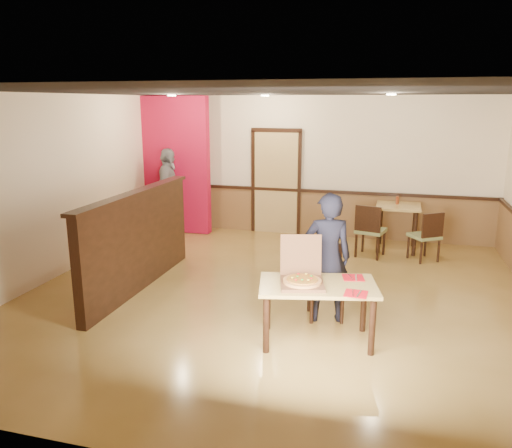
{
  "coord_description": "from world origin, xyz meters",
  "views": [
    {
      "loc": [
        1.47,
        -6.46,
        2.67
      ],
      "look_at": [
        -0.29,
        0.0,
        1.03
      ],
      "focal_mm": 35.0,
      "sensor_mm": 36.0,
      "label": 1
    }
  ],
  "objects_px": {
    "diner": "(327,258)",
    "condiment": "(397,200)",
    "passerby": "(169,193)",
    "main_table": "(318,293)",
    "pizza_box": "(302,278)",
    "diner_chair": "(325,278)",
    "side_table": "(398,215)",
    "side_chair_left": "(370,229)",
    "side_chair_right": "(427,234)"
  },
  "relations": [
    {
      "from": "side_chair_right",
      "to": "diner",
      "type": "xyz_separation_m",
      "value": [
        -1.35,
        -2.83,
        0.34
      ]
    },
    {
      "from": "side_chair_left",
      "to": "condiment",
      "type": "xyz_separation_m",
      "value": [
        0.44,
        0.72,
        0.39
      ]
    },
    {
      "from": "diner_chair",
      "to": "main_table",
      "type": "bearing_deg",
      "value": -103.12
    },
    {
      "from": "diner",
      "to": "diner_chair",
      "type": "bearing_deg",
      "value": -92.87
    },
    {
      "from": "diner_chair",
      "to": "diner",
      "type": "distance_m",
      "value": 0.34
    },
    {
      "from": "side_chair_left",
      "to": "diner_chair",
      "type": "bearing_deg",
      "value": 95.37
    },
    {
      "from": "passerby",
      "to": "diner",
      "type": "bearing_deg",
      "value": -144.81
    },
    {
      "from": "side_chair_right",
      "to": "condiment",
      "type": "xyz_separation_m",
      "value": [
        -0.51,
        0.7,
        0.43
      ]
    },
    {
      "from": "side_table",
      "to": "diner",
      "type": "xyz_separation_m",
      "value": [
        -0.86,
        -3.44,
        0.16
      ]
    },
    {
      "from": "diner",
      "to": "condiment",
      "type": "xyz_separation_m",
      "value": [
        0.83,
        3.54,
        0.1
      ]
    },
    {
      "from": "diner",
      "to": "passerby",
      "type": "xyz_separation_m",
      "value": [
        -3.61,
        3.25,
        0.08
      ]
    },
    {
      "from": "main_table",
      "to": "pizza_box",
      "type": "distance_m",
      "value": 0.25
    },
    {
      "from": "main_table",
      "to": "side_chair_right",
      "type": "bearing_deg",
      "value": 56.03
    },
    {
      "from": "side_chair_right",
      "to": "passerby",
      "type": "distance_m",
      "value": 4.99
    },
    {
      "from": "diner_chair",
      "to": "side_chair_right",
      "type": "relative_size",
      "value": 1.06
    },
    {
      "from": "pizza_box",
      "to": "condiment",
      "type": "relative_size",
      "value": 4.49
    },
    {
      "from": "side_chair_left",
      "to": "diner",
      "type": "relative_size",
      "value": 0.58
    },
    {
      "from": "main_table",
      "to": "side_chair_left",
      "type": "height_order",
      "value": "side_chair_left"
    },
    {
      "from": "diner",
      "to": "condiment",
      "type": "distance_m",
      "value": 3.63
    },
    {
      "from": "diner_chair",
      "to": "passerby",
      "type": "height_order",
      "value": "passerby"
    },
    {
      "from": "diner_chair",
      "to": "pizza_box",
      "type": "bearing_deg",
      "value": -115.93
    },
    {
      "from": "diner_chair",
      "to": "diner",
      "type": "bearing_deg",
      "value": -90.94
    },
    {
      "from": "diner_chair",
      "to": "side_chair_right",
      "type": "distance_m",
      "value": 3.02
    },
    {
      "from": "diner_chair",
      "to": "pizza_box",
      "type": "relative_size",
      "value": 1.41
    },
    {
      "from": "main_table",
      "to": "side_table",
      "type": "height_order",
      "value": "side_table"
    },
    {
      "from": "diner",
      "to": "passerby",
      "type": "distance_m",
      "value": 4.86
    },
    {
      "from": "main_table",
      "to": "pizza_box",
      "type": "height_order",
      "value": "pizza_box"
    },
    {
      "from": "condiment",
      "to": "side_table",
      "type": "bearing_deg",
      "value": -76.46
    },
    {
      "from": "pizza_box",
      "to": "condiment",
      "type": "height_order",
      "value": "pizza_box"
    },
    {
      "from": "side_chair_left",
      "to": "passerby",
      "type": "xyz_separation_m",
      "value": [
        -4.0,
        0.43,
        0.38
      ]
    },
    {
      "from": "diner_chair",
      "to": "passerby",
      "type": "bearing_deg",
      "value": 125.08
    },
    {
      "from": "passerby",
      "to": "condiment",
      "type": "distance_m",
      "value": 4.46
    },
    {
      "from": "side_table",
      "to": "diner",
      "type": "bearing_deg",
      "value": -104.03
    },
    {
      "from": "diner_chair",
      "to": "passerby",
      "type": "xyz_separation_m",
      "value": [
        -3.58,
        3.1,
        0.39
      ]
    },
    {
      "from": "diner_chair",
      "to": "diner",
      "type": "xyz_separation_m",
      "value": [
        0.03,
        -0.14,
        0.31
      ]
    },
    {
      "from": "pizza_box",
      "to": "side_chair_left",
      "type": "bearing_deg",
      "value": 66.29
    },
    {
      "from": "side_chair_left",
      "to": "condiment",
      "type": "distance_m",
      "value": 0.93
    },
    {
      "from": "condiment",
      "to": "main_table",
      "type": "bearing_deg",
      "value": -101.68
    },
    {
      "from": "side_chair_left",
      "to": "pizza_box",
      "type": "xyz_separation_m",
      "value": [
        -0.59,
        -3.46,
        0.24
      ]
    },
    {
      "from": "main_table",
      "to": "side_chair_left",
      "type": "xyz_separation_m",
      "value": [
        0.41,
        3.42,
        -0.07
      ]
    },
    {
      "from": "passerby",
      "to": "pizza_box",
      "type": "xyz_separation_m",
      "value": [
        3.41,
        -3.89,
        -0.13
      ]
    },
    {
      "from": "diner_chair",
      "to": "side_table",
      "type": "height_order",
      "value": "diner_chair"
    },
    {
      "from": "side_chair_right",
      "to": "condiment",
      "type": "height_order",
      "value": "condiment"
    },
    {
      "from": "passerby",
      "to": "condiment",
      "type": "bearing_deg",
      "value": -99.14
    },
    {
      "from": "main_table",
      "to": "diner_chair",
      "type": "distance_m",
      "value": 0.75
    },
    {
      "from": "diner_chair",
      "to": "side_table",
      "type": "relative_size",
      "value": 1.1
    },
    {
      "from": "main_table",
      "to": "side_chair_left",
      "type": "bearing_deg",
      "value": 70.84
    },
    {
      "from": "pizza_box",
      "to": "side_table",
      "type": "bearing_deg",
      "value": 61.44
    },
    {
      "from": "diner",
      "to": "main_table",
      "type": "bearing_deg",
      "value": 71.97
    },
    {
      "from": "diner_chair",
      "to": "side_chair_right",
      "type": "height_order",
      "value": "diner_chair"
    }
  ]
}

